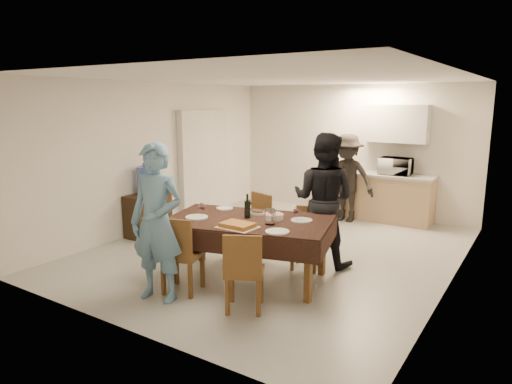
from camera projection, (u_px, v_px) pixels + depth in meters
floor at (278, 250)px, 7.08m from camera, size 5.00×6.00×0.02m
ceiling at (279, 78)px, 6.56m from camera, size 5.00×6.00×0.02m
wall_back at (352, 149)px, 9.29m from camera, size 5.00×0.02×2.60m
wall_front at (121, 205)px, 4.35m from camera, size 5.00×0.02×2.60m
wall_left at (158, 156)px, 8.15m from camera, size 0.02×6.00×2.60m
wall_right at (458, 183)px, 5.49m from camera, size 0.02×6.00×2.60m
stub_partition at (204, 163)px, 9.15m from camera, size 0.15×1.40×2.10m
kitchen_base_cabinet at (374, 197)px, 8.88m from camera, size 2.20×0.60×0.86m
kitchen_worktop at (375, 174)px, 8.79m from camera, size 2.24×0.64×0.05m
upper_cabinet at (396, 124)px, 8.55m from camera, size 1.20×0.34×0.70m
dining_table at (248, 222)px, 5.78m from camera, size 2.28×1.67×0.80m
chair_near_left at (177, 247)px, 5.37m from camera, size 0.54×0.54×0.52m
chair_near_right at (240, 264)px, 4.90m from camera, size 0.56×0.58×0.49m
chair_far_left at (248, 221)px, 6.61m from camera, size 0.53×0.53×0.50m
chair_far_right at (304, 234)px, 6.14m from camera, size 0.46×0.46×0.46m
console at (148, 214)px, 7.80m from camera, size 0.39×0.78×0.72m
water_jug at (146, 180)px, 7.69m from camera, size 0.31×0.31×0.47m
wine_bottle at (247, 206)px, 5.81m from camera, size 0.08×0.08×0.31m
water_pitcher at (270, 217)px, 5.53m from camera, size 0.12×0.12×0.19m
savoury_tart at (238, 225)px, 5.40m from camera, size 0.46×0.35×0.06m
salad_bowl at (276, 217)px, 5.76m from camera, size 0.19×0.19×0.07m
mushroom_dish at (257, 213)px, 6.03m from camera, size 0.19×0.19×0.03m
wine_glass_a at (202, 210)px, 5.84m from camera, size 0.09×0.09×0.19m
wine_glass_b at (296, 214)px, 5.67m from camera, size 0.08×0.08×0.18m
wine_glass_c at (248, 206)px, 6.11m from camera, size 0.08×0.08×0.19m
plate_near_left at (197, 217)px, 5.85m from camera, size 0.29×0.29×0.02m
plate_near_right at (277, 232)px, 5.21m from camera, size 0.28×0.28×0.02m
plate_far_left at (225, 208)px, 6.34m from camera, size 0.23×0.23×0.01m
plate_far_right at (302, 220)px, 5.70m from camera, size 0.27×0.27×0.02m
microwave at (396, 166)px, 8.55m from camera, size 0.57×0.39×0.32m
person_near at (157, 223)px, 5.18m from camera, size 0.74×0.56×1.83m
person_far at (323, 200)px, 6.32m from camera, size 0.95×0.76×1.86m
person_kitchen at (347, 178)px, 8.64m from camera, size 1.08×0.62×1.67m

